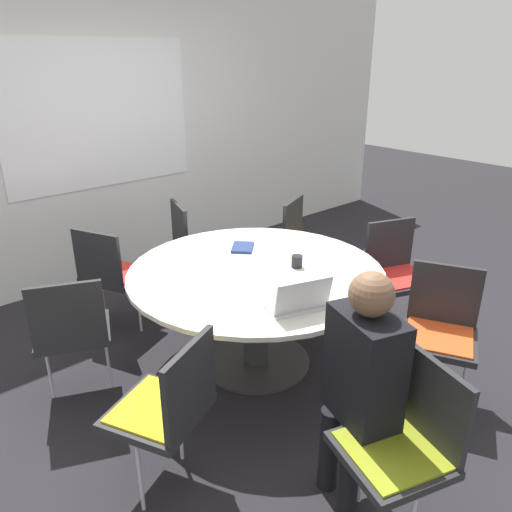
% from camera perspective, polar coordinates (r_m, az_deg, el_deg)
% --- Properties ---
extents(ground_plane, '(16.00, 16.00, 0.00)m').
position_cam_1_polar(ground_plane, '(3.70, -0.00, -11.95)').
color(ground_plane, black).
extents(wall_back, '(8.00, 0.07, 2.70)m').
position_cam_1_polar(wall_back, '(4.94, -17.33, 12.89)').
color(wall_back, silver).
rests_on(wall_back, ground_plane).
extents(conference_table, '(1.72, 1.72, 0.73)m').
position_cam_1_polar(conference_table, '(3.40, -0.00, -3.83)').
color(conference_table, '#333333').
rests_on(conference_table, ground_plane).
extents(chair_0, '(0.54, 0.55, 0.88)m').
position_cam_1_polar(chair_0, '(2.39, 16.65, -19.21)').
color(chair_0, '#262628').
rests_on(chair_0, ground_plane).
extents(chair_1, '(0.57, 0.58, 0.88)m').
position_cam_1_polar(chair_1, '(3.29, 20.34, -7.35)').
color(chair_1, '#262628').
rests_on(chair_1, ground_plane).
extents(chair_2, '(0.56, 0.55, 0.88)m').
position_cam_1_polar(chair_2, '(4.01, 15.84, -1.27)').
color(chair_2, '#262628').
rests_on(chair_2, ground_plane).
extents(chair_3, '(0.57, 0.56, 0.88)m').
position_cam_1_polar(chair_3, '(4.46, 5.71, 1.93)').
color(chair_3, '#262628').
rests_on(chair_3, ground_plane).
extents(chair_4, '(0.53, 0.55, 0.88)m').
position_cam_1_polar(chair_4, '(4.43, -7.05, 1.72)').
color(chair_4, '#262628').
rests_on(chair_4, ground_plane).
extents(chair_5, '(0.56, 0.57, 0.88)m').
position_cam_1_polar(chair_5, '(3.98, -16.25, -1.52)').
color(chair_5, '#262628').
rests_on(chair_5, ground_plane).
extents(chair_6, '(0.57, 0.56, 0.88)m').
position_cam_1_polar(chair_6, '(3.26, -20.34, -7.62)').
color(chair_6, '#262628').
rests_on(chair_6, ground_plane).
extents(chair_7, '(0.58, 0.57, 0.88)m').
position_cam_1_polar(chair_7, '(2.51, -9.97, -16.20)').
color(chair_7, '#262628').
rests_on(chair_7, ground_plane).
extents(person_0, '(0.33, 0.41, 1.23)m').
position_cam_1_polar(person_0, '(2.38, 11.88, -13.13)').
color(person_0, black).
rests_on(person_0, ground_plane).
extents(laptop, '(0.39, 0.32, 0.21)m').
position_cam_1_polar(laptop, '(2.82, 4.91, -5.20)').
color(laptop, silver).
rests_on(laptop, conference_table).
extents(spiral_notebook, '(0.26, 0.25, 0.02)m').
position_cam_1_polar(spiral_notebook, '(3.69, -1.55, 0.99)').
color(spiral_notebook, navy).
rests_on(spiral_notebook, conference_table).
extents(coffee_cup, '(0.08, 0.08, 0.08)m').
position_cam_1_polar(coffee_cup, '(3.38, 4.70, -0.62)').
color(coffee_cup, black).
rests_on(coffee_cup, conference_table).
extents(handbag, '(0.36, 0.16, 0.28)m').
position_cam_1_polar(handbag, '(4.49, 11.33, -3.72)').
color(handbag, '#513319').
rests_on(handbag, ground_plane).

